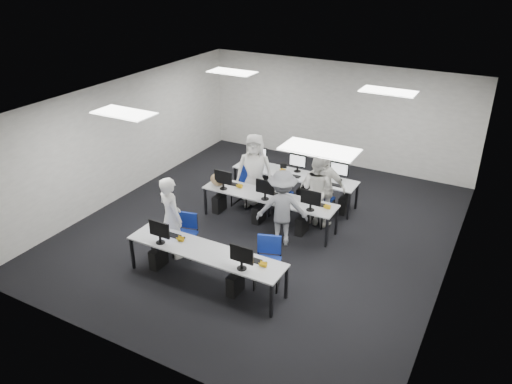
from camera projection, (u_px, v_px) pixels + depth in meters
The scene contains 23 objects.
room at pixel (265, 168), 10.86m from camera, with size 9.00×9.02×3.00m.
ceiling_panels at pixel (265, 101), 10.21m from camera, with size 5.20×4.60×0.02m.
desk_front at pixel (205, 253), 9.33m from camera, with size 3.20×0.70×0.73m.
desk_mid at pixel (269, 198), 11.38m from camera, with size 3.20×0.70×0.73m.
desk_back at pixel (294, 176), 12.49m from camera, with size 3.20×0.70×0.73m.
equipment_front at pixel (197, 265), 9.54m from camera, with size 2.51×0.41×1.19m.
equipment_mid at pixel (261, 209), 11.59m from camera, with size 2.91×0.41×1.19m.
equipment_back at pixel (301, 189), 12.56m from camera, with size 2.91×0.41×1.19m.
chair_0 at pixel (186, 242), 10.42m from camera, with size 0.52×0.55×0.89m.
chair_1 at pixel (267, 271), 9.45m from camera, with size 0.61×0.64×0.97m.
chair_2 at pixel (244, 193), 12.45m from camera, with size 0.47×0.51×0.96m.
chair_3 at pixel (280, 204), 11.98m from camera, with size 0.45×0.49×0.87m.
chair_4 at pixel (318, 213), 11.58m from camera, with size 0.45×0.49×0.88m.
chair_5 at pixel (250, 189), 12.73m from camera, with size 0.45×0.49×0.85m.
chair_6 at pixel (283, 200), 12.23m from camera, with size 0.41×0.44×0.81m.
chair_7 at pixel (322, 206), 11.89m from camera, with size 0.49×0.52×0.90m.
handbag at pixel (218, 180), 11.79m from camera, with size 0.37×0.23×0.30m, color olive.
student_0 at pixel (171, 217), 10.12m from camera, with size 0.65×0.43×1.78m, color silver.
student_1 at pixel (317, 189), 11.42m from camera, with size 0.82×0.64×1.69m, color silver.
student_2 at pixel (255, 170), 12.18m from camera, with size 0.90×0.59×1.85m, color silver.
student_3 at pixel (323, 189), 11.37m from camera, with size 1.03×0.43×1.75m, color silver.
photographer at pixel (282, 208), 10.56m from camera, with size 1.10×0.63×1.71m, color slate.
dslr_camera at pixel (283, 165), 10.32m from camera, with size 0.14×0.18×0.10m, color black.
Camera 1 is at (4.61, -8.86, 5.80)m, focal length 35.00 mm.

